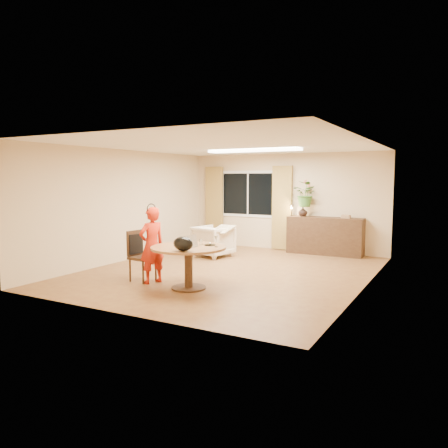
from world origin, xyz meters
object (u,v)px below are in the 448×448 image
child (152,245)px  dining_chair (143,256)px  armchair (213,241)px  sideboard (325,236)px  dining_table (188,256)px

child → dining_chair: bearing=-76.8°
armchair → dining_chair: bearing=104.0°
armchair → sideboard: sideboard is taller
dining_table → child: size_ratio=0.93×
dining_table → dining_chair: size_ratio=1.38×
dining_chair → armchair: 2.91m
sideboard → child: bearing=-113.5°
dining_table → armchair: size_ratio=1.57×
armchair → child: bearing=108.7°
dining_chair → armchair: bearing=98.2°
child → sideboard: bearing=176.4°
child → armchair: child is taller
sideboard → armchair: bearing=-145.6°
dining_chair → child: bearing=-1.2°
child → armchair: bearing=-152.8°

